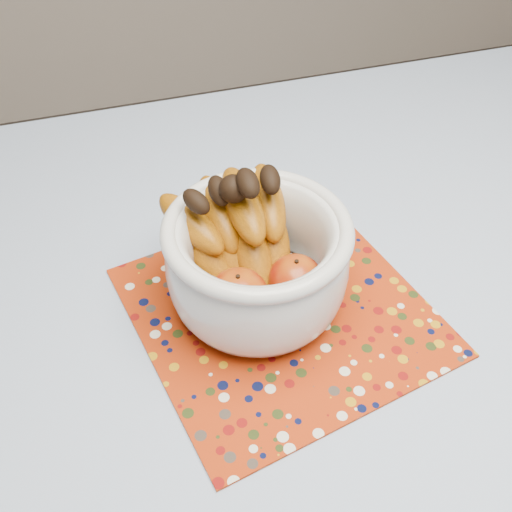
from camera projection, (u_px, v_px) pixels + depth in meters
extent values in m
cube|color=brown|center=(391.00, 367.00, 0.74)|extent=(1.20, 1.20, 0.04)
cylinder|color=brown|center=(18.00, 332.00, 1.25)|extent=(0.06, 0.06, 0.71)
cylinder|color=brown|center=(465.00, 231.00, 1.47)|extent=(0.06, 0.06, 0.71)
cube|color=#637AA6|center=(394.00, 355.00, 0.72)|extent=(1.32, 1.32, 0.01)
cube|color=#962608|center=(281.00, 311.00, 0.76)|extent=(0.41, 0.41, 0.00)
cylinder|color=silver|center=(257.00, 299.00, 0.76)|extent=(0.11, 0.11, 0.01)
cylinder|color=silver|center=(257.00, 293.00, 0.76)|extent=(0.16, 0.16, 0.01)
torus|color=silver|center=(257.00, 230.00, 0.68)|extent=(0.22, 0.22, 0.02)
ellipsoid|color=#6E0A04|center=(239.00, 296.00, 0.70)|extent=(0.07, 0.07, 0.06)
ellipsoid|color=#6E0A04|center=(295.00, 280.00, 0.72)|extent=(0.07, 0.07, 0.06)
sphere|color=black|center=(233.00, 189.00, 0.69)|extent=(0.03, 0.03, 0.03)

